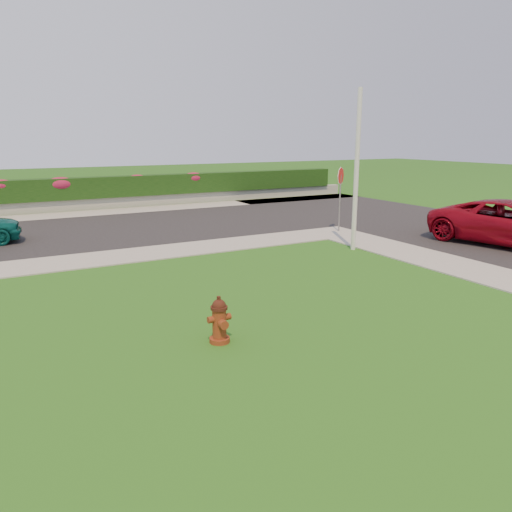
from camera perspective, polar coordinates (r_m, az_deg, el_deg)
ground at (r=9.34m, az=8.05°, el=-10.53°), size 120.00×120.00×0.00m
curb_corner at (r=20.29m, az=8.81°, el=2.66°), size 2.00×2.00×0.04m
sidewalk_beyond at (r=26.39m, az=-19.34°, el=4.55°), size 34.00×2.00×0.04m
retaining_wall at (r=27.82m, az=-19.92°, el=5.51°), size 34.00×0.40×0.60m
hedge at (r=27.83m, az=-20.09°, el=7.26°), size 32.00×0.90×1.10m
fire_hydrant at (r=9.42m, az=-4.20°, el=-7.39°), size 0.46×0.43×0.91m
utility_pole at (r=17.07m, az=11.42°, el=9.47°), size 0.16×0.16×5.32m
stop_sign at (r=20.32m, az=9.63°, el=8.14°), size 0.61×0.40×2.62m
flower_clump_c at (r=27.40m, az=-27.14°, el=7.19°), size 1.17×0.75×0.59m
flower_clump_d at (r=27.62m, az=-21.44°, el=7.68°), size 1.40×0.90×0.70m
flower_clump_e at (r=28.39m, az=-13.41°, el=8.51°), size 1.07×0.69×0.53m
flower_clump_f at (r=29.44m, az=-7.15°, el=8.87°), size 1.23×0.79×0.62m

